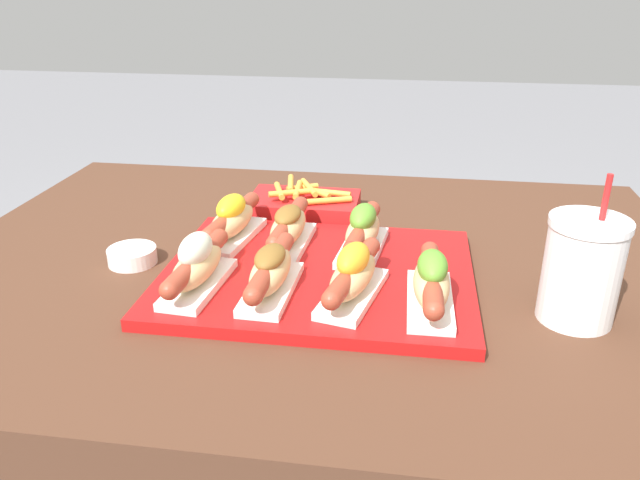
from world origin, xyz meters
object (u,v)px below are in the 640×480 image
Objects in this scene: hot_dog_5 at (289,227)px; fries_basket at (304,204)px; hot_dog_1 at (271,271)px; drink_cup at (582,270)px; hot_dog_0 at (197,265)px; sauce_bowl at (132,255)px; serving_tray at (318,275)px; hot_dog_2 at (353,274)px; hot_dog_3 at (431,282)px; hot_dog_4 at (232,220)px; hot_dog_6 at (362,232)px.

hot_dog_5 reaches higher than fries_basket.
fries_basket is (-0.01, 0.35, -0.03)m from hot_dog_1.
hot_dog_1 is 0.98× the size of drink_cup.
sauce_bowl is (-0.14, 0.10, -0.04)m from hot_dog_0.
drink_cup reaches higher than hot_dog_0.
hot_dog_5 is at bearing 127.06° from serving_tray.
sauce_bowl is (-0.30, 0.02, 0.01)m from serving_tray.
hot_dog_5 is (-0.12, 0.16, -0.00)m from hot_dog_2.
hot_dog_3 is 1.00× the size of hot_dog_5.
hot_dog_0 is 0.17m from hot_dog_4.
drink_cup is at bearing -23.81° from hot_dog_6.
hot_dog_4 is (-0.10, 0.17, 0.00)m from hot_dog_1.
hot_dog_1 is at bearing -21.04° from sauce_bowl.
drink_cup is at bearing 7.12° from hot_dog_3.
drink_cup is (0.42, -0.14, 0.02)m from hot_dog_5.
hot_dog_6 is 0.33m from drink_cup.
hot_dog_0 is at bearing -179.48° from hot_dog_1.
drink_cup is at bearing -18.34° from hot_dog_5.
hot_dog_1 reaches higher than fries_basket.
hot_dog_0 reaches higher than hot_dog_1.
hot_dog_2 is 0.30m from drink_cup.
hot_dog_3 reaches higher than hot_dog_5.
drink_cup reaches higher than hot_dog_5.
hot_dog_3 is 2.59× the size of sauce_bowl.
hot_dog_3 is 1.01× the size of hot_dog_4.
serving_tray is 0.18m from hot_dog_0.
hot_dog_1 is at bearing -177.01° from drink_cup.
hot_dog_6 reaches higher than serving_tray.
fries_basket is at bearing 63.09° from hot_dog_4.
hot_dog_0 is (-0.16, -0.08, 0.04)m from serving_tray.
fries_basket is at bearing 92.31° from hot_dog_5.
hot_dog_5 is at bearing 144.12° from hot_dog_3.
hot_dog_4 reaches higher than serving_tray.
hot_dog_1 is at bearing 0.52° from hot_dog_0.
hot_dog_2 is 0.28m from hot_dog_4.
hot_dog_5 is at bearing 14.87° from sauce_bowl.
hot_dog_3 is at bearing -26.75° from serving_tray.
sauce_bowl is at bearing 158.96° from hot_dog_1.
hot_dog_1 is (-0.05, -0.08, 0.04)m from serving_tray.
fries_basket is (-0.13, 0.19, -0.03)m from hot_dog_6.
hot_dog_3 is at bearing -28.29° from hot_dog_4.
drink_cup is (0.52, -0.15, 0.02)m from hot_dog_4.
sauce_bowl is at bearing 168.11° from hot_dog_3.
serving_tray is at bearing -52.94° from hot_dog_5.
hot_dog_5 is 0.25m from sauce_bowl.
hot_dog_3 is (0.22, -0.00, 0.00)m from hot_dog_1.
hot_dog_0 is at bearing -144.88° from hot_dog_6.
hot_dog_1 is 0.19m from hot_dog_6.
serving_tray is at bearing -129.45° from hot_dog_6.
hot_dog_1 is 1.00× the size of hot_dog_3.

